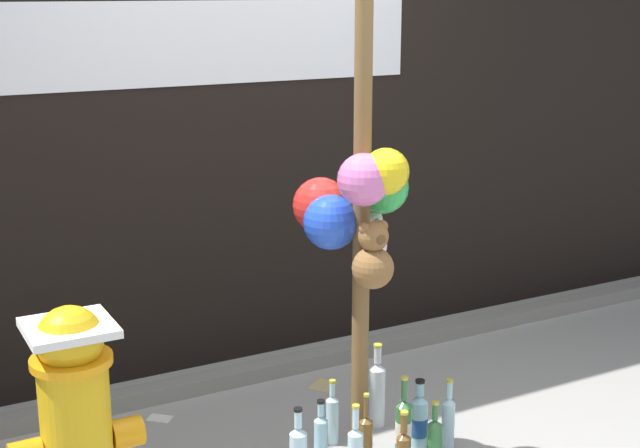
{
  "coord_description": "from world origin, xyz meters",
  "views": [
    {
      "loc": [
        -1.98,
        -2.81,
        2.0
      ],
      "look_at": [
        -0.35,
        0.22,
        1.09
      ],
      "focal_mm": 50.74,
      "sensor_mm": 36.0,
      "label": 1
    }
  ],
  "objects_px": {
    "fire_hydrant": "(76,421)",
    "bottle_2": "(434,443)",
    "bottle_4": "(448,422)",
    "bottle_1": "(332,417)",
    "bottle_0": "(419,421)",
    "bottle_5": "(366,444)",
    "bottle_10": "(403,432)",
    "bottle_9": "(377,392)",
    "memorial_post": "(357,162)",
    "bottle_6": "(321,442)"
  },
  "relations": [
    {
      "from": "fire_hydrant",
      "to": "bottle_2",
      "type": "distance_m",
      "value": 1.49
    },
    {
      "from": "bottle_4",
      "to": "bottle_1",
      "type": "bearing_deg",
      "value": 144.86
    },
    {
      "from": "bottle_0",
      "to": "bottle_1",
      "type": "height_order",
      "value": "bottle_0"
    },
    {
      "from": "bottle_5",
      "to": "bottle_10",
      "type": "relative_size",
      "value": 0.89
    },
    {
      "from": "bottle_1",
      "to": "bottle_2",
      "type": "relative_size",
      "value": 0.96
    },
    {
      "from": "bottle_9",
      "to": "bottle_1",
      "type": "bearing_deg",
      "value": -169.0
    },
    {
      "from": "memorial_post",
      "to": "bottle_10",
      "type": "xyz_separation_m",
      "value": [
        0.15,
        -0.15,
        -1.15
      ]
    },
    {
      "from": "memorial_post",
      "to": "bottle_2",
      "type": "bearing_deg",
      "value": -42.51
    },
    {
      "from": "fire_hydrant",
      "to": "bottle_4",
      "type": "xyz_separation_m",
      "value": [
        1.59,
        -0.11,
        -0.34
      ]
    },
    {
      "from": "memorial_post",
      "to": "bottle_9",
      "type": "distance_m",
      "value": 1.2
    },
    {
      "from": "fire_hydrant",
      "to": "bottle_10",
      "type": "xyz_separation_m",
      "value": [
        1.33,
        -0.15,
        -0.31
      ]
    },
    {
      "from": "bottle_9",
      "to": "bottle_5",
      "type": "bearing_deg",
      "value": -127.7
    },
    {
      "from": "bottle_4",
      "to": "bottle_5",
      "type": "relative_size",
      "value": 0.9
    },
    {
      "from": "bottle_4",
      "to": "bottle_0",
      "type": "bearing_deg",
      "value": 148.82
    },
    {
      "from": "bottle_1",
      "to": "bottle_2",
      "type": "bearing_deg",
      "value": -57.63
    },
    {
      "from": "fire_hydrant",
      "to": "memorial_post",
      "type": "bearing_deg",
      "value": 0.27
    },
    {
      "from": "bottle_2",
      "to": "bottle_4",
      "type": "height_order",
      "value": "bottle_4"
    },
    {
      "from": "bottle_10",
      "to": "bottle_5",
      "type": "bearing_deg",
      "value": 171.91
    },
    {
      "from": "bottle_0",
      "to": "bottle_10",
      "type": "relative_size",
      "value": 0.79
    },
    {
      "from": "memorial_post",
      "to": "bottle_4",
      "type": "distance_m",
      "value": 1.26
    },
    {
      "from": "bottle_6",
      "to": "bottle_9",
      "type": "distance_m",
      "value": 0.5
    },
    {
      "from": "bottle_4",
      "to": "bottle_10",
      "type": "bearing_deg",
      "value": -171.72
    },
    {
      "from": "bottle_0",
      "to": "bottle_4",
      "type": "relative_size",
      "value": 0.98
    },
    {
      "from": "bottle_2",
      "to": "bottle_9",
      "type": "xyz_separation_m",
      "value": [
        0.01,
        0.47,
        0.04
      ]
    },
    {
      "from": "bottle_5",
      "to": "bottle_6",
      "type": "distance_m",
      "value": 0.19
    },
    {
      "from": "memorial_post",
      "to": "bottle_6",
      "type": "xyz_separation_m",
      "value": [
        -0.17,
        -0.02,
        -1.18
      ]
    },
    {
      "from": "bottle_10",
      "to": "memorial_post",
      "type": "bearing_deg",
      "value": 134.28
    },
    {
      "from": "bottle_4",
      "to": "bottle_6",
      "type": "bearing_deg",
      "value": 170.36
    },
    {
      "from": "bottle_0",
      "to": "bottle_2",
      "type": "height_order",
      "value": "bottle_0"
    },
    {
      "from": "fire_hydrant",
      "to": "bottle_4",
      "type": "distance_m",
      "value": 1.63
    },
    {
      "from": "bottle_6",
      "to": "bottle_1",
      "type": "bearing_deg",
      "value": 50.13
    },
    {
      "from": "bottle_1",
      "to": "bottle_9",
      "type": "bearing_deg",
      "value": 11.0
    },
    {
      "from": "bottle_1",
      "to": "bottle_6",
      "type": "height_order",
      "value": "bottle_6"
    },
    {
      "from": "memorial_post",
      "to": "bottle_9",
      "type": "xyz_separation_m",
      "value": [
        0.26,
        0.23,
        -1.15
      ]
    },
    {
      "from": "fire_hydrant",
      "to": "bottle_9",
      "type": "height_order",
      "value": "fire_hydrant"
    },
    {
      "from": "bottle_9",
      "to": "bottle_10",
      "type": "bearing_deg",
      "value": -105.75
    },
    {
      "from": "bottle_1",
      "to": "bottle_5",
      "type": "relative_size",
      "value": 0.82
    },
    {
      "from": "memorial_post",
      "to": "bottle_0",
      "type": "height_order",
      "value": "memorial_post"
    },
    {
      "from": "bottle_0",
      "to": "memorial_post",
      "type": "bearing_deg",
      "value": 170.81
    },
    {
      "from": "bottle_1",
      "to": "bottle_5",
      "type": "distance_m",
      "value": 0.31
    },
    {
      "from": "bottle_2",
      "to": "bottle_9",
      "type": "bearing_deg",
      "value": 89.32
    },
    {
      "from": "bottle_0",
      "to": "bottle_5",
      "type": "xyz_separation_m",
      "value": [
        -0.32,
        -0.08,
        0.01
      ]
    },
    {
      "from": "bottle_1",
      "to": "bottle_6",
      "type": "relative_size",
      "value": 0.93
    },
    {
      "from": "bottle_1",
      "to": "bottle_10",
      "type": "bearing_deg",
      "value": -64.66
    },
    {
      "from": "bottle_1",
      "to": "bottle_5",
      "type": "xyz_separation_m",
      "value": [
        -0.01,
        -0.31,
        0.02
      ]
    },
    {
      "from": "bottle_1",
      "to": "bottle_0",
      "type": "bearing_deg",
      "value": -36.46
    },
    {
      "from": "bottle_0",
      "to": "bottle_5",
      "type": "distance_m",
      "value": 0.33
    },
    {
      "from": "bottle_5",
      "to": "bottle_9",
      "type": "xyz_separation_m",
      "value": [
        0.28,
        0.36,
        0.03
      ]
    },
    {
      "from": "memorial_post",
      "to": "bottle_10",
      "type": "bearing_deg",
      "value": -45.72
    },
    {
      "from": "bottle_4",
      "to": "bottle_6",
      "type": "relative_size",
      "value": 1.02
    }
  ]
}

